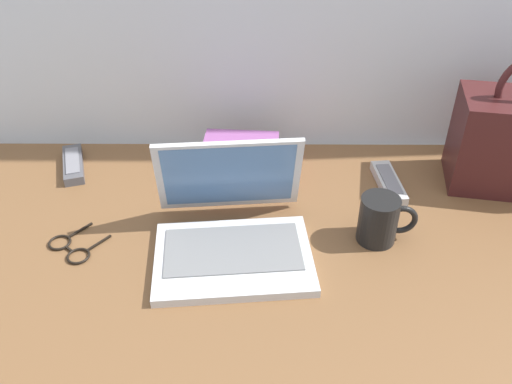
{
  "coord_description": "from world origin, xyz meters",
  "views": [
    {
      "loc": [
        -0.04,
        -0.86,
        0.78
      ],
      "look_at": [
        -0.04,
        0.0,
        0.15
      ],
      "focal_mm": 38.19,
      "sensor_mm": 36.0,
      "label": 1
    }
  ],
  "objects_px": {
    "remote_control_near": "(73,164)",
    "book_stack": "(240,159)",
    "remote_control_far": "(389,183)",
    "eyeglasses": "(71,248)",
    "coffee_mug": "(380,220)",
    "laptop": "(232,229)"
  },
  "relations": [
    {
      "from": "eyeglasses",
      "to": "coffee_mug",
      "type": "bearing_deg",
      "value": 3.13
    },
    {
      "from": "remote_control_near",
      "to": "eyeglasses",
      "type": "height_order",
      "value": "remote_control_near"
    },
    {
      "from": "laptop",
      "to": "remote_control_far",
      "type": "height_order",
      "value": "laptop"
    },
    {
      "from": "coffee_mug",
      "to": "eyeglasses",
      "type": "relative_size",
      "value": 0.88
    },
    {
      "from": "remote_control_near",
      "to": "remote_control_far",
      "type": "height_order",
      "value": "same"
    },
    {
      "from": "remote_control_far",
      "to": "eyeglasses",
      "type": "distance_m",
      "value": 0.73
    },
    {
      "from": "laptop",
      "to": "remote_control_near",
      "type": "relative_size",
      "value": 1.98
    },
    {
      "from": "remote_control_far",
      "to": "laptop",
      "type": "bearing_deg",
      "value": -149.69
    },
    {
      "from": "laptop",
      "to": "book_stack",
      "type": "bearing_deg",
      "value": 87.9
    },
    {
      "from": "laptop",
      "to": "book_stack",
      "type": "distance_m",
      "value": 0.27
    },
    {
      "from": "laptop",
      "to": "eyeglasses",
      "type": "distance_m",
      "value": 0.33
    },
    {
      "from": "coffee_mug",
      "to": "eyeglasses",
      "type": "distance_m",
      "value": 0.63
    },
    {
      "from": "remote_control_far",
      "to": "book_stack",
      "type": "relative_size",
      "value": 0.8
    },
    {
      "from": "laptop",
      "to": "remote_control_near",
      "type": "bearing_deg",
      "value": 144.85
    },
    {
      "from": "laptop",
      "to": "remote_control_near",
      "type": "distance_m",
      "value": 0.5
    },
    {
      "from": "coffee_mug",
      "to": "eyeglasses",
      "type": "xyz_separation_m",
      "value": [
        -0.63,
        -0.03,
        -0.05
      ]
    },
    {
      "from": "remote_control_near",
      "to": "book_stack",
      "type": "bearing_deg",
      "value": -2.74
    },
    {
      "from": "eyeglasses",
      "to": "book_stack",
      "type": "height_order",
      "value": "book_stack"
    },
    {
      "from": "remote_control_near",
      "to": "remote_control_far",
      "type": "xyz_separation_m",
      "value": [
        0.77,
        -0.08,
        0.0
      ]
    },
    {
      "from": "coffee_mug",
      "to": "book_stack",
      "type": "distance_m",
      "value": 0.38
    },
    {
      "from": "laptop",
      "to": "remote_control_near",
      "type": "xyz_separation_m",
      "value": [
        -0.41,
        0.29,
        -0.03
      ]
    },
    {
      "from": "remote_control_near",
      "to": "eyeglasses",
      "type": "relative_size",
      "value": 1.21
    }
  ]
}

